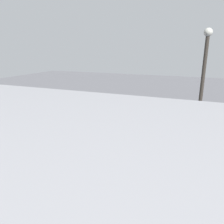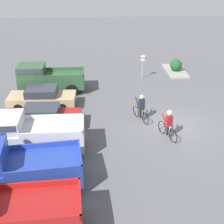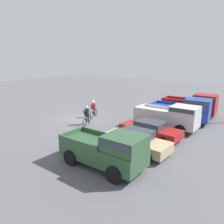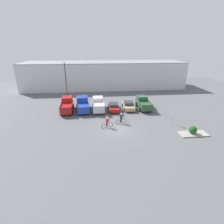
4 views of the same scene
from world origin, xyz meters
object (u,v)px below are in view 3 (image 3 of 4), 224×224
pickup_truck_0 (193,104)px  cyclist_1 (94,109)px  pickup_truck_2 (170,116)px  sedan_1 (135,141)px  pickup_truck_1 (185,110)px  pickup_truck_3 (108,149)px  cyclist_0 (87,115)px  sedan_0 (150,129)px

pickup_truck_0 → cyclist_1: size_ratio=3.07×
pickup_truck_2 → pickup_truck_0: bearing=178.6°
cyclist_1 → sedan_1: bearing=59.0°
pickup_truck_1 → cyclist_1: (3.87, -7.89, -0.27)m
pickup_truck_1 → pickup_truck_3: 11.25m
cyclist_1 → cyclist_0: bearing=28.4°
sedan_1 → cyclist_1: 8.90m
pickup_truck_3 → cyclist_1: 10.60m
sedan_0 → cyclist_1: cyclist_1 is taller
pickup_truck_2 → cyclist_1: (1.03, -7.63, -0.23)m
cyclist_0 → cyclist_1: size_ratio=1.01×
sedan_1 → cyclist_1: bearing=-121.0°
sedan_1 → cyclist_0: 6.85m
pickup_truck_2 → pickup_truck_3: bearing=-0.1°
pickup_truck_0 → sedan_1: (11.22, -0.14, -0.48)m
pickup_truck_2 → cyclist_1: 7.70m
pickup_truck_1 → pickup_truck_0: bearing=-177.5°
pickup_truck_3 → cyclist_1: bearing=-134.1°
pickup_truck_2 → cyclist_0: pickup_truck_2 is taller
pickup_truck_1 → pickup_truck_2: bearing=-5.2°
pickup_truck_1 → cyclist_1: 8.80m
pickup_truck_0 → cyclist_1: pickup_truck_0 is taller
cyclist_1 → pickup_truck_3: bearing=45.9°
sedan_0 → cyclist_0: 6.08m
pickup_truck_3 → pickup_truck_2: bearing=179.9°
pickup_truck_3 → cyclist_0: 8.23m
pickup_truck_2 → sedan_0: bearing=-7.6°
cyclist_1 → pickup_truck_2: bearing=97.7°
pickup_truck_2 → cyclist_1: pickup_truck_2 is taller
cyclist_0 → sedan_1: bearing=69.9°
sedan_0 → cyclist_0: cyclist_0 is taller
pickup_truck_1 → sedan_1: pickup_truck_1 is taller
sedan_0 → pickup_truck_1: bearing=173.6°
pickup_truck_2 → sedan_1: size_ratio=1.14×
pickup_truck_0 → cyclist_1: 10.23m
sedan_1 → cyclist_0: cyclist_0 is taller
pickup_truck_2 → cyclist_0: bearing=-63.2°
pickup_truck_0 → sedan_0: (8.42, -0.51, -0.51)m
pickup_truck_1 → sedan_1: size_ratio=1.20×
cyclist_0 → pickup_truck_3: bearing=51.2°
cyclist_0 → cyclist_1: bearing=-151.6°
sedan_1 → pickup_truck_3: 2.83m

